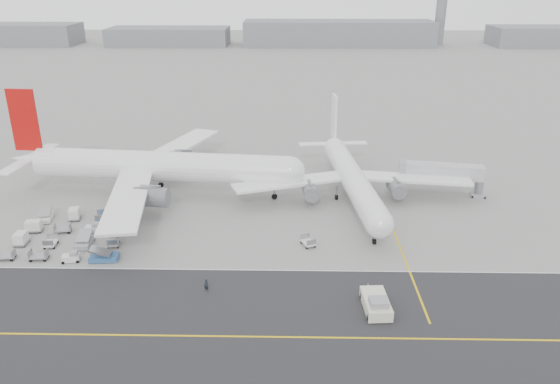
{
  "coord_description": "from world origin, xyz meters",
  "views": [
    {
      "loc": [
        12.36,
        -72.2,
        40.9
      ],
      "look_at": [
        10.69,
        12.0,
        6.69
      ],
      "focal_mm": 35.0,
      "sensor_mm": 36.0,
      "label": 1
    }
  ],
  "objects_px": {
    "ground_crew_a": "(206,285)",
    "airliner_a": "(155,166)",
    "airliner_b": "(352,177)",
    "jet_bridge": "(442,173)",
    "control_tower": "(440,16)",
    "pushback_tug": "(376,304)"
  },
  "relations": [
    {
      "from": "pushback_tug",
      "to": "jet_bridge",
      "type": "xyz_separation_m",
      "value": [
        18.41,
        40.29,
        3.43
      ]
    },
    {
      "from": "airliner_b",
      "to": "ground_crew_a",
      "type": "xyz_separation_m",
      "value": [
        -23.05,
        -33.03,
        -3.69
      ]
    },
    {
      "from": "control_tower",
      "to": "airliner_a",
      "type": "bearing_deg",
      "value": -115.58
    },
    {
      "from": "control_tower",
      "to": "ground_crew_a",
      "type": "relative_size",
      "value": 16.64
    },
    {
      "from": "airliner_b",
      "to": "pushback_tug",
      "type": "relative_size",
      "value": 5.38
    },
    {
      "from": "airliner_a",
      "to": "pushback_tug",
      "type": "bearing_deg",
      "value": -130.76
    },
    {
      "from": "jet_bridge",
      "to": "control_tower",
      "type": "bearing_deg",
      "value": 86.13
    },
    {
      "from": "control_tower",
      "to": "airliner_b",
      "type": "height_order",
      "value": "control_tower"
    },
    {
      "from": "jet_bridge",
      "to": "ground_crew_a",
      "type": "height_order",
      "value": "jet_bridge"
    },
    {
      "from": "airliner_a",
      "to": "jet_bridge",
      "type": "height_order",
      "value": "airliner_a"
    },
    {
      "from": "airliner_b",
      "to": "pushback_tug",
      "type": "height_order",
      "value": "airliner_b"
    },
    {
      "from": "airliner_b",
      "to": "airliner_a",
      "type": "bearing_deg",
      "value": 170.76
    },
    {
      "from": "pushback_tug",
      "to": "ground_crew_a",
      "type": "distance_m",
      "value": 23.0
    },
    {
      "from": "control_tower",
      "to": "ground_crew_a",
      "type": "bearing_deg",
      "value": -109.93
    },
    {
      "from": "control_tower",
      "to": "ground_crew_a",
      "type": "distance_m",
      "value": 290.86
    },
    {
      "from": "airliner_a",
      "to": "jet_bridge",
      "type": "distance_m",
      "value": 55.98
    },
    {
      "from": "airliner_b",
      "to": "jet_bridge",
      "type": "height_order",
      "value": "airliner_b"
    },
    {
      "from": "airliner_b",
      "to": "jet_bridge",
      "type": "relative_size",
      "value": 2.72
    },
    {
      "from": "ground_crew_a",
      "to": "airliner_b",
      "type": "bearing_deg",
      "value": 75.48
    },
    {
      "from": "ground_crew_a",
      "to": "airliner_a",
      "type": "bearing_deg",
      "value": 133.39
    },
    {
      "from": "pushback_tug",
      "to": "ground_crew_a",
      "type": "height_order",
      "value": "pushback_tug"
    },
    {
      "from": "jet_bridge",
      "to": "airliner_a",
      "type": "bearing_deg",
      "value": -168.94
    }
  ]
}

